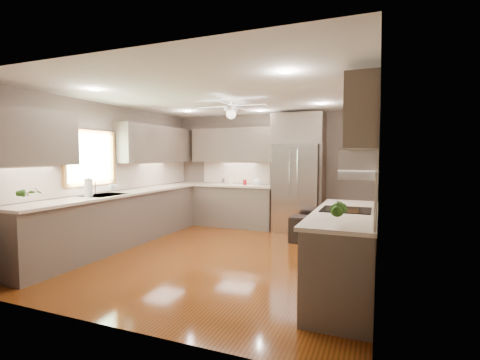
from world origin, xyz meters
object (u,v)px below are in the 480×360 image
Objects in this scene: canister_b at (223,181)px; bowl at (257,184)px; canister_d at (245,182)px; refrigerator at (298,175)px; potted_plant_right at (339,210)px; paper_towel at (88,188)px; potted_plant_left at (31,193)px; stool at (302,229)px; canister_c at (231,180)px; soap_bottle at (114,187)px; microwave at (358,164)px.

canister_b reaches higher than bowl.
canister_d is 1.21m from refrigerator.
paper_towel reaches higher than potted_plant_right.
potted_plant_left is (-0.90, -4.03, 0.09)m from canister_b.
stool is at bearing 107.68° from potted_plant_right.
canister_d is 0.25× the size of stool.
bowl is at bearing 59.90° from paper_towel.
paper_towel is at bearing -110.71° from canister_c.
soap_bottle is 0.60× the size of paper_towel.
microwave is (2.24, -2.79, 0.51)m from bowl.
canister_d is 0.05× the size of refrigerator.
potted_plant_left is 1.42× the size of bowl.
canister_c is (0.20, -0.02, 0.02)m from canister_b.
canister_c is at bearing 74.64° from potted_plant_left.
potted_plant_right is at bearing -12.63° from paper_towel.
canister_d reaches higher than bowl.
bowl is (-2.14, 3.91, -0.12)m from potted_plant_right.
soap_bottle is 0.57× the size of potted_plant_left.
canister_b is 0.27× the size of stool.
soap_bottle is 1.68m from potted_plant_left.
stool is 3.72m from paper_towel.
stool is at bearing 35.63° from paper_towel.
canister_c reaches higher than canister_b.
canister_d is at bearing 149.15° from stool.
bowl is (1.87, 2.36, -0.06)m from soap_bottle.
potted_plant_left is at bearing -162.61° from microwave.
microwave is (2.86, -2.76, 0.45)m from canister_c.
canister_b is 1.74m from refrigerator.
microwave is at bearing -42.34° from canister_b.
canister_d is at bearing -169.88° from bowl.
soap_bottle reaches higher than canister_c.
refrigerator is at bearing -5.13° from bowl.
potted_plant_left reaches higher than canister_d.
canister_d is 3.33m from paper_towel.
potted_plant_right is 0.54× the size of microwave.
canister_d is 0.37× the size of potted_plant_left.
refrigerator reaches higher than paper_towel.
soap_bottle is 3.59m from refrigerator.
canister_c is at bearing 176.22° from canister_d.
potted_plant_left is at bearing -102.61° from canister_b.
microwave is at bearing 17.39° from potted_plant_left.
canister_d is (0.34, -0.02, -0.03)m from canister_c.
canister_c is 0.50× the size of potted_plant_left.
bowl is 0.09× the size of refrigerator.
canister_c is at bearing 135.99° from microwave.
bowl is at bearing 142.08° from stool.
refrigerator is 7.91× the size of paper_towel.
potted_plant_left is at bearing -87.83° from paper_towel.
microwave reaches higher than potted_plant_left.
potted_plant_right is at bearing -52.86° from canister_b.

